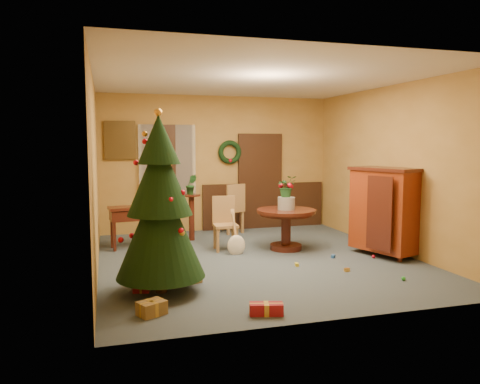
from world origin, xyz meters
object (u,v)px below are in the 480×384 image
object	(u,v)px
christmas_tree	(160,207)
sideboard	(385,209)
dining_table	(286,222)
writing_desk	(133,217)
chair_near	(225,221)

from	to	relation	value
christmas_tree	sideboard	xyz separation A→B (m)	(3.86, 0.94, -0.30)
dining_table	christmas_tree	distance (m)	3.07
dining_table	sideboard	bearing A→B (deg)	-30.73
christmas_tree	sideboard	size ratio (longest dim) A/B	1.56
dining_table	christmas_tree	xyz separation A→B (m)	(-2.42, -1.80, 0.60)
dining_table	sideboard	size ratio (longest dim) A/B	0.71
writing_desk	sideboard	size ratio (longest dim) A/B	0.60
dining_table	sideboard	xyz separation A→B (m)	(1.44, -0.86, 0.29)
chair_near	sideboard	bearing A→B (deg)	-25.41
chair_near	sideboard	size ratio (longest dim) A/B	0.64
chair_near	sideboard	xyz separation A→B (m)	(2.48, -1.18, 0.29)
dining_table	chair_near	distance (m)	1.09
writing_desk	sideboard	world-z (taller)	sideboard
chair_near	writing_desk	world-z (taller)	chair_near
chair_near	christmas_tree	bearing A→B (deg)	-122.95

